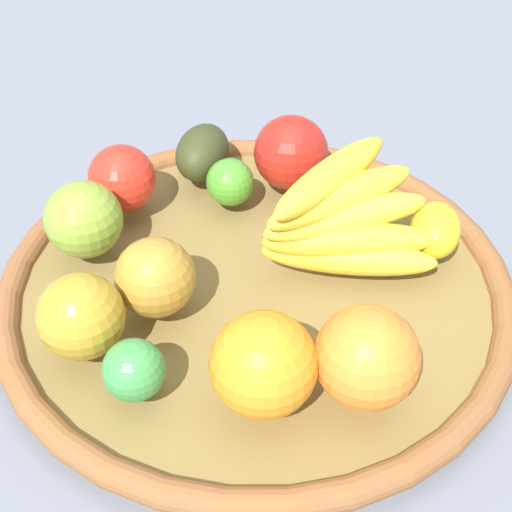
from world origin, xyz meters
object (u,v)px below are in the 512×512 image
object	(u,v)px
apple_1	(291,153)
apple_0	(122,178)
lemon_0	(435,230)
lime_0	(230,182)
apple_3	(84,219)
apple_4	(81,316)
lime_1	(134,370)
orange_0	(367,357)
apple_2	(155,277)
banana_bunch	(344,218)
avocado	(202,152)
orange_1	(264,364)

from	to	relation	value
apple_1	apple_0	world-z (taller)	apple_1
lemon_0	lime_0	bearing A→B (deg)	-117.04
lemon_0	apple_3	bearing A→B (deg)	-95.62
apple_4	lime_1	size ratio (longest dim) A/B	1.45
lime_1	orange_0	bearing A→B (deg)	84.00
orange_0	apple_4	size ratio (longest dim) A/B	1.13
apple_0	apple_1	bearing A→B (deg)	97.31
apple_3	lime_1	size ratio (longest dim) A/B	1.49
lime_0	apple_4	bearing A→B (deg)	-35.14
apple_0	apple_3	bearing A→B (deg)	-25.62
apple_2	lemon_0	world-z (taller)	apple_2
lime_0	banana_bunch	size ratio (longest dim) A/B	0.30
orange_0	apple_0	size ratio (longest dim) A/B	1.18
apple_4	lemon_0	xyz separation A→B (m)	(-0.09, 0.31, -0.01)
lime_0	apple_0	distance (m)	0.11
lime_0	lemon_0	distance (m)	0.20
banana_bunch	avocado	distance (m)	0.19
apple_4	banana_bunch	bearing A→B (deg)	111.82
orange_0	apple_4	xyz separation A→B (m)	(-0.07, -0.21, -0.00)
orange_0	apple_3	xyz separation A→B (m)	(-0.19, -0.22, -0.00)
lime_0	orange_0	xyz separation A→B (m)	(0.25, 0.08, 0.02)
orange_1	apple_3	distance (m)	0.24
apple_2	lime_1	world-z (taller)	apple_2
avocado	apple_4	size ratio (longest dim) A/B	1.11
avocado	apple_2	bearing A→B (deg)	-13.48
apple_3	lime_1	xyz separation A→B (m)	(0.17, 0.05, -0.01)
apple_4	lime_1	bearing A→B (deg)	39.95
apple_4	avocado	bearing A→B (deg)	156.24
lime_0	lemon_0	bearing A→B (deg)	62.96
apple_1	avocado	bearing A→B (deg)	-107.34
apple_2	orange_0	xyz separation A→B (m)	(0.11, 0.15, 0.01)
lime_0	apple_4	size ratio (longest dim) A/B	0.69
lime_0	orange_0	bearing A→B (deg)	18.11
orange_0	lemon_0	bearing A→B (deg)	147.73
orange_1	lime_1	world-z (taller)	orange_1
lime_0	apple_0	world-z (taller)	apple_0
lime_1	apple_3	bearing A→B (deg)	-164.19
lime_0	apple_1	distance (m)	0.07
apple_0	orange_1	bearing A→B (deg)	23.82
apple_2	apple_0	size ratio (longest dim) A/B	1.02
banana_bunch	orange_0	world-z (taller)	banana_bunch
lime_0	apple_1	xyz separation A→B (m)	(-0.03, 0.06, 0.01)
apple_0	banana_bunch	bearing A→B (deg)	63.97
lime_0	avocado	world-z (taller)	avocado
orange_0	apple_1	distance (m)	0.28
lime_0	orange_1	distance (m)	0.25
orange_0	apple_1	world-z (taller)	orange_0
avocado	apple_0	xyz separation A→B (m)	(0.05, -0.08, 0.01)
apple_3	lemon_0	xyz separation A→B (m)	(0.03, 0.32, -0.01)
lemon_0	apple_0	size ratio (longest dim) A/B	0.94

